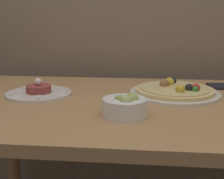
# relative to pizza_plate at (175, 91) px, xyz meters

# --- Properties ---
(dining_table) EXTENTS (1.38, 0.80, 0.78)m
(dining_table) POSITION_rel_pizza_plate_xyz_m (-0.13, -0.11, -0.12)
(dining_table) COLOR #AD7F51
(dining_table) RESTS_ON ground_plane
(pizza_plate) EXTENTS (0.34, 0.34, 0.05)m
(pizza_plate) POSITION_rel_pizza_plate_xyz_m (0.00, 0.00, 0.00)
(pizza_plate) COLOR silver
(pizza_plate) RESTS_ON dining_table
(tartare_plate) EXTENTS (0.24, 0.24, 0.06)m
(tartare_plate) POSITION_rel_pizza_plate_xyz_m (-0.51, -0.06, -0.00)
(tartare_plate) COLOR silver
(tartare_plate) RESTS_ON dining_table
(small_bowl) EXTENTS (0.13, 0.13, 0.07)m
(small_bowl) POSITION_rel_pizza_plate_xyz_m (-0.17, -0.28, 0.02)
(small_bowl) COLOR white
(small_bowl) RESTS_ON dining_table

